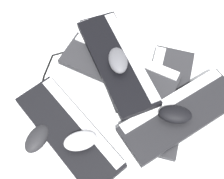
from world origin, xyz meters
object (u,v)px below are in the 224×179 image
at_px(keyboard_3, 120,68).
at_px(keyboard_5, 181,113).
at_px(mouse_0, 175,114).
at_px(keyboard_4, 117,61).
at_px(mouse_1, 37,138).
at_px(keyboard_1, 114,58).
at_px(mouse_2, 80,141).
at_px(keyboard_2, 69,131).
at_px(keyboard_0, 164,98).
at_px(mouse_3, 118,60).

xyz_separation_m(keyboard_3, keyboard_5, (0.26, -0.09, 0.00)).
height_order(keyboard_5, mouse_0, mouse_0).
distance_m(keyboard_3, keyboard_5, 0.28).
relative_size(keyboard_4, mouse_1, 3.80).
relative_size(keyboard_3, mouse_0, 4.08).
height_order(keyboard_1, mouse_2, mouse_2).
height_order(keyboard_4, mouse_1, keyboard_4).
bearing_deg(keyboard_5, keyboard_2, -149.12).
xyz_separation_m(keyboard_2, keyboard_3, (0.07, 0.29, 0.03)).
xyz_separation_m(keyboard_2, mouse_1, (-0.09, -0.07, 0.01)).
xyz_separation_m(keyboard_0, mouse_3, (-0.19, 0.03, 0.10)).
distance_m(keyboard_4, mouse_1, 0.39).
relative_size(keyboard_4, keyboard_5, 0.94).
distance_m(keyboard_2, keyboard_4, 0.30).
xyz_separation_m(keyboard_1, keyboard_4, (0.03, -0.05, 0.06)).
height_order(keyboard_2, mouse_1, mouse_1).
height_order(keyboard_1, keyboard_2, same).
xyz_separation_m(mouse_0, mouse_3, (-0.25, 0.11, 0.03)).
bearing_deg(keyboard_3, mouse_2, -91.89).
relative_size(keyboard_5, mouse_2, 4.06).
relative_size(keyboard_0, keyboard_1, 1.07).
xyz_separation_m(keyboard_1, mouse_3, (0.04, -0.07, 0.10)).
relative_size(keyboard_0, mouse_3, 4.14).
height_order(keyboard_1, mouse_1, mouse_1).
distance_m(keyboard_1, mouse_0, 0.34).
xyz_separation_m(keyboard_2, mouse_0, (0.32, 0.17, 0.07)).
xyz_separation_m(keyboard_1, mouse_2, (0.03, -0.37, 0.04)).
bearing_deg(keyboard_0, mouse_3, 172.40).
bearing_deg(keyboard_2, keyboard_4, 78.93).
bearing_deg(mouse_3, keyboard_4, 175.14).
bearing_deg(keyboard_0, mouse_1, -137.64).
distance_m(keyboard_1, mouse_1, 0.42).
relative_size(keyboard_4, mouse_0, 3.80).
relative_size(keyboard_2, mouse_1, 4.18).
bearing_deg(keyboard_1, keyboard_2, -94.15).
distance_m(mouse_0, mouse_1, 0.47).
relative_size(keyboard_2, mouse_3, 4.18).
relative_size(mouse_0, mouse_2, 1.00).
distance_m(keyboard_2, keyboard_5, 0.39).
bearing_deg(mouse_1, keyboard_5, -51.92).
height_order(keyboard_4, mouse_2, keyboard_4).
bearing_deg(keyboard_0, keyboard_1, 158.75).
distance_m(keyboard_0, keyboard_1, 0.25).
distance_m(keyboard_3, keyboard_4, 0.03).
bearing_deg(keyboard_2, keyboard_3, 76.35).
distance_m(keyboard_2, mouse_1, 0.11).
relative_size(keyboard_3, keyboard_4, 1.07).
relative_size(keyboard_1, keyboard_2, 0.93).
distance_m(keyboard_1, keyboard_3, 0.08).
xyz_separation_m(keyboard_1, mouse_1, (-0.11, -0.41, 0.01)).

